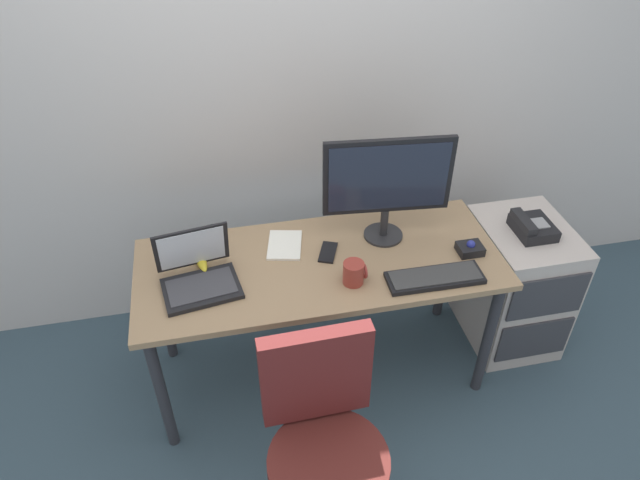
{
  "coord_description": "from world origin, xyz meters",
  "views": [
    {
      "loc": [
        -0.4,
        -1.89,
        2.36
      ],
      "look_at": [
        0.0,
        0.0,
        0.85
      ],
      "focal_mm": 32.38,
      "sensor_mm": 36.0,
      "label": 1
    }
  ],
  "objects_px": {
    "office_chair": "(325,456)",
    "banana": "(200,258)",
    "keyboard": "(435,277)",
    "paper_notepad": "(285,245)",
    "file_cabinet": "(515,284)",
    "laptop": "(198,273)",
    "trackball_mouse": "(470,248)",
    "desk_phone": "(532,227)",
    "coffee_mug": "(354,273)",
    "monitor_main": "(388,182)",
    "cell_phone": "(328,252)"
  },
  "relations": [
    {
      "from": "paper_notepad",
      "to": "banana",
      "type": "relative_size",
      "value": 1.09
    },
    {
      "from": "office_chair",
      "to": "banana",
      "type": "distance_m",
      "value": 0.98
    },
    {
      "from": "keyboard",
      "to": "paper_notepad",
      "type": "bearing_deg",
      "value": 148.62
    },
    {
      "from": "file_cabinet",
      "to": "desk_phone",
      "type": "xyz_separation_m",
      "value": [
        -0.01,
        -0.02,
        0.38
      ]
    },
    {
      "from": "monitor_main",
      "to": "cell_phone",
      "type": "height_order",
      "value": "monitor_main"
    },
    {
      "from": "laptop",
      "to": "coffee_mug",
      "type": "distance_m",
      "value": 0.65
    },
    {
      "from": "keyboard",
      "to": "banana",
      "type": "xyz_separation_m",
      "value": [
        -0.96,
        0.32,
        0.01
      ]
    },
    {
      "from": "keyboard",
      "to": "file_cabinet",
      "type": "bearing_deg",
      "value": 24.79
    },
    {
      "from": "office_chair",
      "to": "monitor_main",
      "type": "bearing_deg",
      "value": 61.56
    },
    {
      "from": "office_chair",
      "to": "paper_notepad",
      "type": "bearing_deg",
      "value": 89.75
    },
    {
      "from": "paper_notepad",
      "to": "monitor_main",
      "type": "bearing_deg",
      "value": -2.58
    },
    {
      "from": "file_cabinet",
      "to": "banana",
      "type": "xyz_separation_m",
      "value": [
        -1.55,
        0.05,
        0.4
      ]
    },
    {
      "from": "desk_phone",
      "to": "coffee_mug",
      "type": "xyz_separation_m",
      "value": [
        -0.92,
        -0.2,
        0.05
      ]
    },
    {
      "from": "keyboard",
      "to": "banana",
      "type": "bearing_deg",
      "value": 161.44
    },
    {
      "from": "coffee_mug",
      "to": "paper_notepad",
      "type": "distance_m",
      "value": 0.39
    },
    {
      "from": "file_cabinet",
      "to": "desk_phone",
      "type": "height_order",
      "value": "desk_phone"
    },
    {
      "from": "monitor_main",
      "to": "laptop",
      "type": "height_order",
      "value": "monitor_main"
    },
    {
      "from": "trackball_mouse",
      "to": "file_cabinet",
      "type": "bearing_deg",
      "value": 19.57
    },
    {
      "from": "monitor_main",
      "to": "laptop",
      "type": "xyz_separation_m",
      "value": [
        -0.85,
        -0.15,
        -0.24
      ]
    },
    {
      "from": "office_chair",
      "to": "banana",
      "type": "relative_size",
      "value": 4.91
    },
    {
      "from": "office_chair",
      "to": "desk_phone",
      "type": "bearing_deg",
      "value": 33.51
    },
    {
      "from": "keyboard",
      "to": "paper_notepad",
      "type": "relative_size",
      "value": 1.98
    },
    {
      "from": "keyboard",
      "to": "paper_notepad",
      "type": "xyz_separation_m",
      "value": [
        -0.58,
        0.36,
        -0.01
      ]
    },
    {
      "from": "keyboard",
      "to": "coffee_mug",
      "type": "bearing_deg",
      "value": 170.26
    },
    {
      "from": "desk_phone",
      "to": "paper_notepad",
      "type": "bearing_deg",
      "value": 175.23
    },
    {
      "from": "paper_notepad",
      "to": "coffee_mug",
      "type": "bearing_deg",
      "value": -50.5
    },
    {
      "from": "coffee_mug",
      "to": "cell_phone",
      "type": "relative_size",
      "value": 0.71
    },
    {
      "from": "trackball_mouse",
      "to": "banana",
      "type": "relative_size",
      "value": 0.58
    },
    {
      "from": "trackball_mouse",
      "to": "cell_phone",
      "type": "bearing_deg",
      "value": 168.55
    },
    {
      "from": "trackball_mouse",
      "to": "paper_notepad",
      "type": "relative_size",
      "value": 0.53
    },
    {
      "from": "desk_phone",
      "to": "trackball_mouse",
      "type": "height_order",
      "value": "trackball_mouse"
    },
    {
      "from": "office_chair",
      "to": "banana",
      "type": "bearing_deg",
      "value": 114.01
    },
    {
      "from": "office_chair",
      "to": "file_cabinet",
      "type": "bearing_deg",
      "value": 33.87
    },
    {
      "from": "monitor_main",
      "to": "cell_phone",
      "type": "xyz_separation_m",
      "value": [
        -0.28,
        -0.07,
        -0.29
      ]
    },
    {
      "from": "office_chair",
      "to": "laptop",
      "type": "xyz_separation_m",
      "value": [
        -0.38,
        0.7,
        0.36
      ]
    },
    {
      "from": "file_cabinet",
      "to": "paper_notepad",
      "type": "distance_m",
      "value": 1.24
    },
    {
      "from": "laptop",
      "to": "trackball_mouse",
      "type": "distance_m",
      "value": 1.19
    },
    {
      "from": "monitor_main",
      "to": "office_chair",
      "type": "bearing_deg",
      "value": -118.44
    },
    {
      "from": "office_chair",
      "to": "trackball_mouse",
      "type": "bearing_deg",
      "value": 39.31
    },
    {
      "from": "desk_phone",
      "to": "cell_phone",
      "type": "relative_size",
      "value": 1.41
    },
    {
      "from": "laptop",
      "to": "coffee_mug",
      "type": "relative_size",
      "value": 3.42
    },
    {
      "from": "laptop",
      "to": "trackball_mouse",
      "type": "height_order",
      "value": "laptop"
    },
    {
      "from": "monitor_main",
      "to": "file_cabinet",
      "type": "bearing_deg",
      "value": -4.81
    },
    {
      "from": "desk_phone",
      "to": "coffee_mug",
      "type": "bearing_deg",
      "value": -167.78
    },
    {
      "from": "office_chair",
      "to": "coffee_mug",
      "type": "xyz_separation_m",
      "value": [
        0.25,
        0.58,
        0.36
      ]
    },
    {
      "from": "office_chair",
      "to": "coffee_mug",
      "type": "height_order",
      "value": "office_chair"
    },
    {
      "from": "file_cabinet",
      "to": "keyboard",
      "type": "xyz_separation_m",
      "value": [
        -0.59,
        -0.27,
        0.4
      ]
    },
    {
      "from": "monitor_main",
      "to": "coffee_mug",
      "type": "bearing_deg",
      "value": -127.57
    },
    {
      "from": "trackball_mouse",
      "to": "laptop",
      "type": "bearing_deg",
      "value": 177.89
    },
    {
      "from": "file_cabinet",
      "to": "desk_phone",
      "type": "distance_m",
      "value": 0.38
    }
  ]
}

